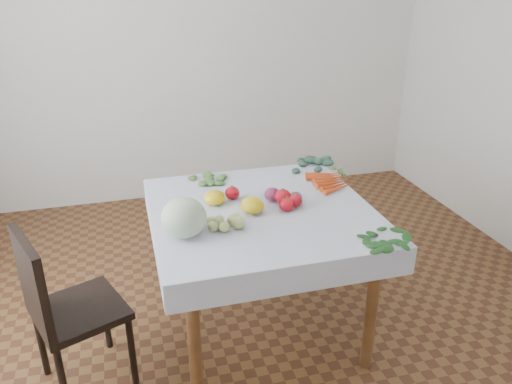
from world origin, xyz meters
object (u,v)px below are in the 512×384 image
(table, at_px, (261,226))
(heirloom_back, at_px, (215,198))
(carrot_bunch, at_px, (331,181))
(chair, at_px, (60,304))
(cabbage, at_px, (184,218))

(table, relative_size, heirloom_back, 8.98)
(heirloom_back, distance_m, carrot_bunch, 0.71)
(chair, distance_m, carrot_bunch, 1.57)
(table, height_order, carrot_bunch, carrot_bunch)
(table, bearing_deg, heirloom_back, 152.69)
(carrot_bunch, bearing_deg, table, -156.10)
(table, height_order, chair, chair)
(table, bearing_deg, cabbage, -156.90)
(chair, relative_size, heirloom_back, 7.69)
(table, distance_m, heirloom_back, 0.29)
(chair, xyz_separation_m, carrot_bunch, (1.49, 0.40, 0.28))
(chair, xyz_separation_m, heirloom_back, (0.79, 0.30, 0.30))
(cabbage, bearing_deg, heirloom_back, 55.74)
(cabbage, bearing_deg, carrot_bunch, 23.53)
(table, height_order, heirloom_back, heirloom_back)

